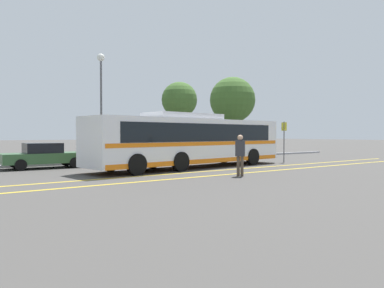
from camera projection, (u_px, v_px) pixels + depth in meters
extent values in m
plane|color=#423F3D|center=(182.00, 168.00, 20.97)|extent=(220.00, 220.00, 0.00)
cube|color=gold|center=(217.00, 171.00, 19.47)|extent=(32.71, 0.20, 0.01)
cube|color=gold|center=(240.00, 173.00, 18.05)|extent=(32.71, 0.20, 0.01)
cube|color=#99999E|center=(141.00, 160.00, 26.19)|extent=(40.71, 0.36, 0.15)
cube|color=white|center=(192.00, 141.00, 21.21)|extent=(12.92, 3.94, 2.42)
cube|color=black|center=(192.00, 133.00, 21.20)|extent=(11.15, 3.78, 0.96)
cube|color=orange|center=(192.00, 143.00, 21.21)|extent=(12.67, 3.95, 0.20)
cube|color=orange|center=(192.00, 160.00, 21.24)|extent=(12.67, 3.94, 0.24)
cube|color=black|center=(261.00, 139.00, 25.51)|extent=(0.29, 2.22, 1.75)
cube|color=black|center=(261.00, 124.00, 25.48)|extent=(0.24, 1.76, 0.24)
cube|color=silver|center=(184.00, 116.00, 20.74)|extent=(4.65, 2.51, 0.31)
cube|color=black|center=(263.00, 154.00, 25.72)|extent=(0.25, 1.89, 0.04)
cube|color=black|center=(263.00, 157.00, 25.73)|extent=(0.25, 1.89, 0.04)
cylinder|color=black|center=(224.00, 155.00, 24.79)|extent=(1.03, 0.39, 1.00)
cylinder|color=black|center=(253.00, 157.00, 23.00)|extent=(1.03, 0.39, 1.00)
cylinder|color=black|center=(152.00, 159.00, 20.85)|extent=(1.03, 0.39, 1.00)
cylinder|color=black|center=(180.00, 162.00, 19.05)|extent=(1.03, 0.39, 1.00)
cylinder|color=black|center=(110.00, 162.00, 19.05)|extent=(1.03, 0.39, 1.00)
cylinder|color=black|center=(137.00, 164.00, 17.25)|extent=(1.03, 0.39, 1.00)
cube|color=#335B33|center=(45.00, 158.00, 20.83)|extent=(4.56, 1.98, 0.55)
cube|color=black|center=(43.00, 148.00, 20.75)|extent=(1.94, 1.68, 0.55)
cylinder|color=black|center=(66.00, 161.00, 22.35)|extent=(0.61, 0.22, 0.60)
cylinder|color=black|center=(75.00, 163.00, 20.90)|extent=(0.61, 0.22, 0.60)
cylinder|color=black|center=(15.00, 163.00, 20.78)|extent=(0.61, 0.22, 0.60)
cylinder|color=black|center=(21.00, 165.00, 19.33)|extent=(0.61, 0.22, 0.60)
cylinder|color=brown|center=(238.00, 166.00, 16.87)|extent=(0.14, 0.14, 0.90)
cylinder|color=brown|center=(242.00, 166.00, 16.82)|extent=(0.14, 0.14, 0.90)
cube|color=#333338|center=(240.00, 148.00, 16.82)|extent=(0.44, 0.46, 0.72)
sphere|color=tan|center=(240.00, 138.00, 16.81)|extent=(0.24, 0.24, 0.24)
cylinder|color=#59595E|center=(284.00, 142.00, 25.12)|extent=(0.07, 0.07, 2.74)
cube|color=yellow|center=(284.00, 127.00, 25.09)|extent=(0.07, 0.40, 0.56)
cylinder|color=#59595E|center=(101.00, 112.00, 25.23)|extent=(0.14, 0.14, 6.80)
sphere|color=silver|center=(101.00, 57.00, 25.13)|extent=(0.51, 0.51, 0.51)
cylinder|color=#513823|center=(232.00, 135.00, 36.03)|extent=(0.28, 0.28, 3.56)
sphere|color=#3D6028|center=(232.00, 100.00, 35.94)|extent=(4.37, 4.37, 4.37)
cylinder|color=#513823|center=(179.00, 136.00, 29.91)|extent=(0.28, 0.28, 3.58)
sphere|color=#3D6028|center=(179.00, 100.00, 29.83)|extent=(2.85, 2.85, 2.85)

